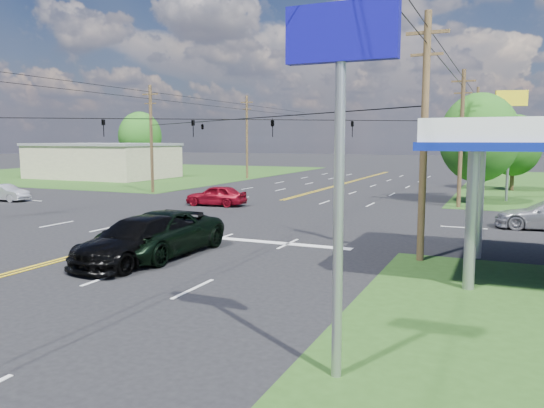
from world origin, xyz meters
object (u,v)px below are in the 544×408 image
at_px(pole_nw, 151,138).
at_px(tree_right_b, 514,145).
at_px(pole_right_far, 476,135).
at_px(sedan_silver, 5,193).
at_px(tree_far_l, 140,136).
at_px(suv_black, 138,240).
at_px(retail_nw, 103,162).
at_px(pole_left_far, 247,136).
at_px(tree_right_a, 479,138).
at_px(polesign_se, 340,89).
at_px(pole_ne, 461,137).
at_px(pickup_dkgreen, 159,234).
at_px(pole_se, 424,135).

xyz_separation_m(pole_nw, tree_right_b, (29.50, 15.00, -0.70)).
xyz_separation_m(pole_right_far, sedan_silver, (-32.51, -29.00, -4.52)).
bearing_deg(tree_far_l, suv_black, -52.49).
height_order(pole_nw, tree_far_l, pole_nw).
xyz_separation_m(retail_nw, pole_nw, (17.00, -13.00, 2.92)).
xyz_separation_m(pole_left_far, tree_right_a, (27.00, -16.00, -0.30)).
bearing_deg(polesign_se, pole_right_far, 90.00).
height_order(retail_nw, pole_left_far, pole_left_far).
height_order(pole_right_far, tree_far_l, pole_right_far).
height_order(pole_ne, pickup_dkgreen, pole_ne).
bearing_deg(pole_ne, polesign_se, -90.00).
bearing_deg(pole_ne, pole_nw, 180.00).
xyz_separation_m(retail_nw, tree_right_b, (46.50, 2.00, 2.22)).
distance_m(pole_se, pole_nw, 31.62).
height_order(retail_nw, pole_ne, pole_ne).
xyz_separation_m(tree_far_l, sedan_silver, (12.49, -33.00, -4.55)).
bearing_deg(tree_right_b, pole_ne, -103.13).
relative_size(tree_right_a, suv_black, 1.37).
bearing_deg(pole_nw, polesign_se, -48.33).
height_order(pickup_dkgreen, polesign_se, polesign_se).
distance_m(pole_left_far, tree_right_a, 31.39).
bearing_deg(pole_se, suv_black, -155.32).
relative_size(pole_se, suv_black, 1.59).
bearing_deg(pole_nw, pole_se, -34.70).
relative_size(pole_se, polesign_se, 1.30).
xyz_separation_m(pole_nw, suv_black, (16.00, -22.59, -4.05)).
height_order(retail_nw, pole_se, pole_se).
bearing_deg(pole_right_far, pole_left_far, 180.00).
bearing_deg(pole_nw, tree_far_l, 129.56).
bearing_deg(pole_se, polesign_se, -90.00).
height_order(tree_right_b, polesign_se, polesign_se).
relative_size(pole_nw, tree_right_b, 1.34).
bearing_deg(retail_nw, tree_right_b, 2.46).
height_order(tree_right_b, sedan_silver, tree_right_b).
xyz_separation_m(tree_right_a, sedan_silver, (-33.51, -13.00, -4.22)).
xyz_separation_m(pole_nw, tree_right_a, (27.00, 3.00, -0.05)).
distance_m(retail_nw, suv_black, 48.55).
xyz_separation_m(pole_nw, tree_far_l, (-19.00, 23.00, 0.28)).
bearing_deg(suv_black, pole_nw, 129.11).
relative_size(sedan_silver, polesign_se, 0.54).
distance_m(pole_right_far, tree_right_a, 16.03).
distance_m(retail_nw, tree_right_b, 46.60).
xyz_separation_m(tree_right_b, suv_black, (-13.50, -37.59, -3.35)).
height_order(pole_nw, suv_black, pole_nw).
height_order(pole_left_far, suv_black, pole_left_far).
bearing_deg(sedan_silver, polesign_se, -124.56).
relative_size(pole_left_far, sedan_silver, 2.54).
bearing_deg(pickup_dkgreen, sedan_silver, 154.25).
bearing_deg(pickup_dkgreen, pole_right_far, 76.77).
relative_size(pole_nw, pole_right_far, 0.95).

